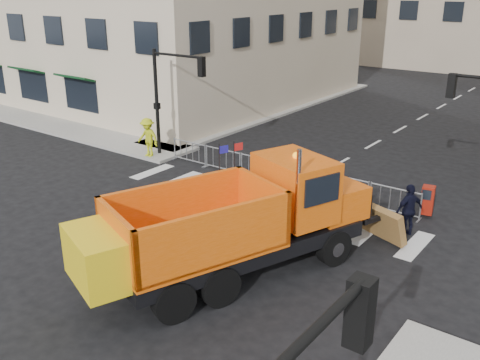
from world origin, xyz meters
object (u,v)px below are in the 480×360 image
Objects in this scene: cop_a at (344,198)px; worker at (148,137)px; cop_b at (342,220)px; cop_c at (409,210)px; plow_truck at (233,222)px; newspaper_box at (428,200)px.

cop_a is 0.88× the size of worker.
cop_b is 2.55m from cop_c.
plow_truck is 5.51× the size of worker.
cop_b is at bearing -2.46° from plow_truck.
cop_b is at bearing -123.19° from newspaper_box.
plow_truck is 6.18× the size of cop_b.
cop_c is at bearing -102.07° from newspaper_box.
worker is (-13.60, 0.66, 0.18)m from cop_c.
cop_c is 0.97× the size of worker.
worker is (-12.03, 2.66, 0.26)m from cop_b.
worker reaches higher than newspaper_box.
plow_truck reaches higher than cop_c.
worker reaches higher than cop_a.
cop_b is at bearing 87.56° from cop_a.
cop_b is 1.59× the size of newspaper_box.
worker is at bearing 78.12° from plow_truck.
cop_a is 0.90× the size of cop_c.
plow_truck is 5.87m from cop_a.
cop_c is 13.62m from worker.
plow_truck is 4.32m from cop_b.
cop_b is 0.89× the size of worker.
newspaper_box is at bearing -153.07° from cop_c.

